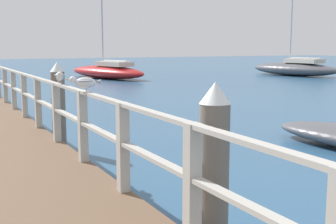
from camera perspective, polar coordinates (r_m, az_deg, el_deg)
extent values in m
cube|color=#B2ADA3|center=(3.79, 3.12, -9.17)|extent=(0.12, 0.12, 1.04)
cube|color=#B2ADA3|center=(5.13, -5.78, -4.52)|extent=(0.12, 0.12, 1.04)
cube|color=#B2ADA3|center=(6.56, -10.86, -1.79)|extent=(0.12, 0.12, 1.04)
cube|color=#B2ADA3|center=(8.03, -14.08, -0.03)|extent=(0.12, 0.12, 1.04)
cube|color=#B2ADA3|center=(9.53, -16.31, 1.18)|extent=(0.12, 0.12, 1.04)
cube|color=#B2ADA3|center=(11.03, -17.92, 2.06)|extent=(0.12, 0.12, 1.04)
cube|color=#B2ADA3|center=(12.55, -19.15, 2.72)|extent=(0.12, 0.12, 1.04)
cube|color=#B2ADA3|center=(14.07, -20.12, 3.24)|extent=(0.12, 0.12, 1.04)
cube|color=#B2ADA3|center=(10.23, -17.30, 4.43)|extent=(0.10, 20.06, 0.04)
cube|color=#B2ADA3|center=(10.27, -17.19, 1.94)|extent=(0.10, 20.06, 0.04)
cylinder|color=#6B6056|center=(4.24, 5.87, -10.00)|extent=(0.28, 0.28, 1.64)
cone|color=white|center=(4.05, 6.06, 2.46)|extent=(0.29, 0.29, 0.20)
cylinder|color=#6B6056|center=(9.47, -13.80, 0.06)|extent=(0.28, 0.28, 1.64)
cone|color=white|center=(9.38, -14.00, 5.63)|extent=(0.29, 0.29, 0.20)
ellipsoid|color=white|center=(6.30, -10.51, 3.72)|extent=(0.31, 0.21, 0.15)
sphere|color=white|center=(6.29, -12.11, 4.08)|extent=(0.09, 0.09, 0.09)
cone|color=gold|center=(6.30, -12.71, 4.06)|extent=(0.05, 0.04, 0.02)
cone|color=#939399|center=(6.30, -8.96, 3.85)|extent=(0.10, 0.09, 0.07)
ellipsoid|color=#939399|center=(6.29, -10.51, 3.96)|extent=(0.27, 0.23, 0.04)
cylinder|color=tan|center=(6.28, -10.39, 2.79)|extent=(0.01, 0.01, 0.05)
cylinder|color=tan|center=(6.33, -10.39, 2.84)|extent=(0.01, 0.01, 0.05)
ellipsoid|color=white|center=(7.66, -13.70, 4.44)|extent=(0.18, 0.30, 0.15)
sphere|color=white|center=(7.49, -13.64, 4.70)|extent=(0.09, 0.09, 0.09)
cone|color=gold|center=(7.42, -13.62, 4.67)|extent=(0.03, 0.05, 0.02)
cone|color=#939399|center=(7.83, -13.77, 4.59)|extent=(0.08, 0.09, 0.07)
ellipsoid|color=#939399|center=(7.66, -13.71, 4.63)|extent=(0.22, 0.25, 0.04)
cylinder|color=tan|center=(7.68, -13.49, 3.71)|extent=(0.01, 0.01, 0.05)
cylinder|color=tan|center=(7.68, -13.86, 3.69)|extent=(0.01, 0.01, 0.05)
ellipsoid|color=#4C4C51|center=(34.20, 15.77, 5.30)|extent=(3.35, 7.63, 0.96)
cylinder|color=#B2B2B7|center=(34.47, 15.56, 12.02)|extent=(0.10, 0.10, 7.08)
cylinder|color=#B2B2B7|center=(33.61, 17.07, 6.61)|extent=(0.45, 2.57, 0.08)
cube|color=beige|center=(33.64, 17.00, 6.28)|extent=(1.67, 2.81, 0.30)
ellipsoid|color=red|center=(30.41, -7.88, 5.09)|extent=(4.05, 7.90, 0.85)
cylinder|color=#B2B2B7|center=(29.61, -6.86, 6.52)|extent=(0.75, 2.59, 0.08)
cube|color=beige|center=(29.64, -6.90, 6.14)|extent=(1.88, 2.96, 0.30)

